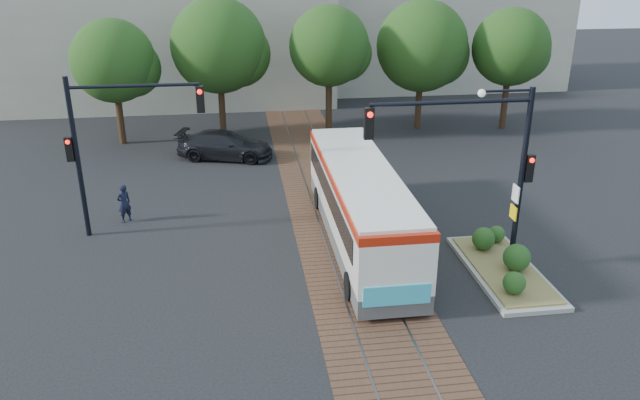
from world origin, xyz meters
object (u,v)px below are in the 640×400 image
Objects in this scene: traffic_island at (504,263)px; officer at (124,203)px; signal_pole_left at (107,135)px; signal_pole_main at (487,154)px; city_bus at (360,201)px; parked_car at (225,145)px.

officer is at bearing 155.44° from traffic_island.
signal_pole_main is at bearing -21.45° from signal_pole_left.
signal_pole_main is at bearing -39.78° from city_bus.
officer is (-12.16, 5.90, -3.38)m from signal_pole_main.
city_bus is 1.80× the size of signal_pole_main.
city_bus is at bearing 140.05° from signal_pole_main.
signal_pole_left is 9.95m from parked_car.
traffic_island is 0.87× the size of signal_pole_main.
city_bus is 2.23× the size of parked_car.
traffic_island is 3.95m from signal_pole_main.
city_bus is 9.36m from signal_pole_left.
signal_pole_left reaches higher than city_bus.
signal_pole_main is 13.93m from officer.
traffic_island is 3.36× the size of officer.
parked_car is (3.92, 7.45, -0.07)m from officer.
signal_pole_left is 1.24× the size of parked_car.
officer is at bearing 160.83° from city_bus.
signal_pole_main is (3.36, -2.82, 2.55)m from city_bus.
officer is (-13.12, 5.99, 0.45)m from traffic_island.
parked_car is (-4.88, 10.54, -0.91)m from city_bus.
city_bus is 2.08× the size of traffic_island.
signal_pole_main reaches higher than parked_car.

